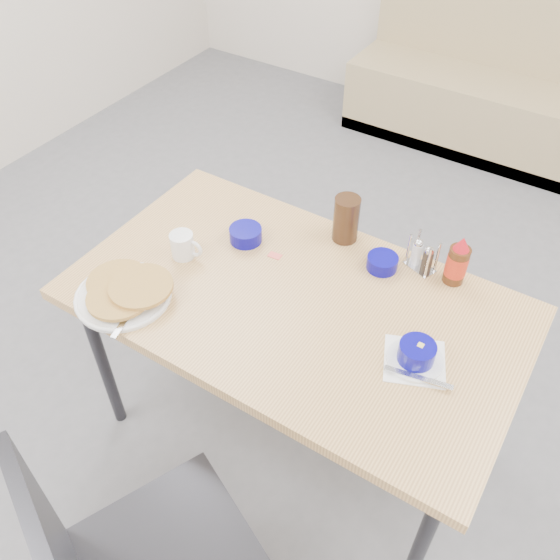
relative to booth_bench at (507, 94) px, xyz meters
The scene contains 12 objects.
ground 2.81m from the booth_bench, 90.00° to the right, with size 6.00×6.00×0.00m, color slate.
booth_bench is the anchor object (origin of this frame).
dining_table 2.56m from the booth_bench, 90.00° to the right, with size 1.40×0.80×0.76m.
pancake_plate 2.88m from the booth_bench, 99.08° to the right, with size 0.30×0.30×0.05m.
coffee_mug 2.63m from the booth_bench, 99.21° to the right, with size 0.11×0.08×0.09m.
grits_setting 2.63m from the booth_bench, 80.88° to the right, with size 0.24×0.22×0.07m.
creamer_bowl 2.44m from the booth_bench, 96.88° to the right, with size 0.11×0.11×0.05m.
butter_bowl 2.31m from the booth_bench, 85.80° to the right, with size 0.10×0.10×0.05m.
amber_tumbler 2.25m from the booth_bench, 90.19° to the right, with size 0.09×0.09×0.16m, color #331E10.
condiment_caddy 2.26m from the booth_bench, 82.96° to the right, with size 0.11×0.09×0.12m.
syrup_bottle 2.28m from the booth_bench, 80.09° to the right, with size 0.07×0.07×0.18m.
sugar_wrapper 2.44m from the booth_bench, 93.81° to the right, with size 0.04×0.03×0.00m, color #FF5E54.
Camera 1 is at (0.64, -0.85, 2.09)m, focal length 38.00 mm.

